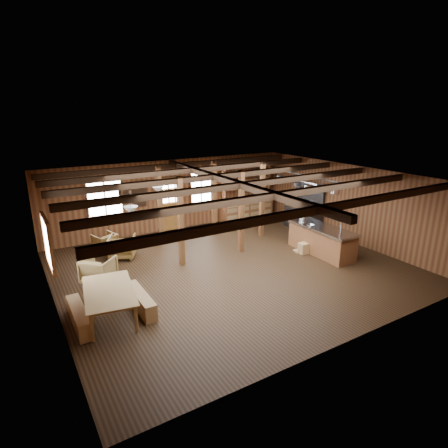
{
  "coord_description": "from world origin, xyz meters",
  "views": [
    {
      "loc": [
        -5.66,
        -9.0,
        4.74
      ],
      "look_at": [
        0.03,
        0.5,
        1.28
      ],
      "focal_mm": 30.0,
      "sensor_mm": 36.0,
      "label": 1
    }
  ],
  "objects_px": {
    "commercial_range": "(304,213)",
    "armchair_c": "(99,270)",
    "kitchen_island": "(321,240)",
    "armchair_b": "(122,247)",
    "armchair_a": "(105,242)",
    "dining_table": "(112,303)"
  },
  "relations": [
    {
      "from": "kitchen_island",
      "to": "armchair_b",
      "type": "height_order",
      "value": "kitchen_island"
    },
    {
      "from": "commercial_range",
      "to": "dining_table",
      "type": "height_order",
      "value": "commercial_range"
    },
    {
      "from": "dining_table",
      "to": "armchair_a",
      "type": "relative_size",
      "value": 2.86
    },
    {
      "from": "armchair_a",
      "to": "armchair_c",
      "type": "height_order",
      "value": "armchair_c"
    },
    {
      "from": "kitchen_island",
      "to": "dining_table",
      "type": "xyz_separation_m",
      "value": [
        -7.14,
        -0.41,
        -0.13
      ]
    },
    {
      "from": "commercial_range",
      "to": "armchair_c",
      "type": "distance_m",
      "value": 8.41
    },
    {
      "from": "armchair_a",
      "to": "commercial_range",
      "type": "bearing_deg",
      "value": 149.78
    },
    {
      "from": "dining_table",
      "to": "armchair_b",
      "type": "height_order",
      "value": "armchair_b"
    },
    {
      "from": "commercial_range",
      "to": "armchair_c",
      "type": "xyz_separation_m",
      "value": [
        -8.38,
        -0.76,
        -0.26
      ]
    },
    {
      "from": "armchair_a",
      "to": "armchair_c",
      "type": "bearing_deg",
      "value": 53.57
    },
    {
      "from": "kitchen_island",
      "to": "commercial_range",
      "type": "relative_size",
      "value": 1.3
    },
    {
      "from": "armchair_b",
      "to": "armchair_c",
      "type": "relative_size",
      "value": 1.01
    },
    {
      "from": "armchair_b",
      "to": "armchair_c",
      "type": "bearing_deg",
      "value": 80.11
    },
    {
      "from": "commercial_range",
      "to": "armchair_c",
      "type": "height_order",
      "value": "commercial_range"
    },
    {
      "from": "kitchen_island",
      "to": "commercial_range",
      "type": "height_order",
      "value": "commercial_range"
    },
    {
      "from": "commercial_range",
      "to": "armchair_b",
      "type": "bearing_deg",
      "value": 174.4
    },
    {
      "from": "dining_table",
      "to": "armchair_c",
      "type": "height_order",
      "value": "armchair_c"
    },
    {
      "from": "armchair_c",
      "to": "kitchen_island",
      "type": "bearing_deg",
      "value": -147.88
    },
    {
      "from": "dining_table",
      "to": "armchair_a",
      "type": "xyz_separation_m",
      "value": [
        0.93,
        4.36,
        -0.03
      ]
    },
    {
      "from": "armchair_a",
      "to": "armchair_c",
      "type": "relative_size",
      "value": 0.85
    },
    {
      "from": "armchair_c",
      "to": "armchair_b",
      "type": "bearing_deg",
      "value": -81.74
    },
    {
      "from": "kitchen_island",
      "to": "dining_table",
      "type": "distance_m",
      "value": 7.15
    }
  ]
}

